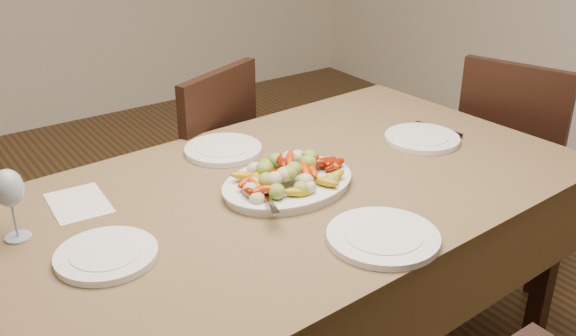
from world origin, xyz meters
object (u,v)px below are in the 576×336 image
Objects in this scene: plate_left at (106,255)px; plate_near at (383,237)px; chair_far at (185,177)px; plate_far at (223,150)px; serving_platter at (288,185)px; plate_right at (422,139)px; wine_glass at (11,203)px; chair_right at (518,163)px; dining_table at (288,292)px.

plate_left and plate_near have the same top height.
chair_far reaches higher than plate_far.
plate_far is (0.55, 0.39, 0.00)m from plate_left.
serving_platter is at bearing 5.00° from plate_left.
plate_left is at bearing 30.39° from chair_far.
plate_right and plate_far have the same top height.
plate_right is (0.59, 0.03, -0.00)m from serving_platter.
chair_far is at bearing 38.65° from wine_glass.
wine_glass is at bearing -166.18° from plate_far.
plate_far is at bearing 93.84° from serving_platter.
plate_right is at bearing -6.03° from wine_glass.
chair_right reaches higher than plate_far.
plate_left is at bearing 76.23° from chair_right.
wine_glass reaches higher than chair_far.
plate_near is 1.41× the size of wine_glass.
chair_far is 0.97m from plate_right.
chair_far is at bearing 87.97° from dining_table.
plate_left is at bearing -175.99° from plate_right.
plate_left and plate_right have the same top height.
dining_table is at bearing 93.78° from plate_near.
dining_table is 1.94× the size of chair_right.
plate_far is at bearing 153.01° from plate_right.
dining_table is at bearing 75.42° from chair_right.
plate_right is (-0.67, -0.06, 0.29)m from chair_right.
chair_right is at bearing -11.24° from plate_far.
chair_right is 2.36× the size of serving_platter.
plate_far is 0.72m from plate_near.
plate_left and plate_far have the same top height.
serving_platter is (-0.01, -0.01, 0.39)m from dining_table.
plate_far is (-0.06, -0.43, 0.29)m from chair_far.
wine_glass is (-1.98, 0.08, 0.39)m from chair_right.
wine_glass is (-0.76, -0.60, 0.39)m from chair_far.
chair_far is at bearing 82.42° from plate_far.
serving_platter reaches higher than plate_right.
chair_right reaches higher than plate_left.
chair_right reaches higher than plate_right.
dining_table is 0.39m from serving_platter.
serving_platter is 1.96× the size of wine_glass.
chair_right is 3.72× the size of plate_right.
wine_glass is at bearing 167.76° from dining_table.
chair_right is 1.29m from serving_platter.
wine_glass is at bearing 173.97° from plate_right.
chair_far is 0.83m from serving_platter.
plate_near is at bearing 92.49° from chair_right.
chair_far reaches higher than plate_left.
plate_near is at bearing -28.06° from plate_left.
plate_far and plate_near have the same top height.
chair_right is at bearing 3.47° from dining_table.
dining_table is 1.94× the size of chair_far.
plate_right is (1.16, 0.08, 0.00)m from plate_left.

